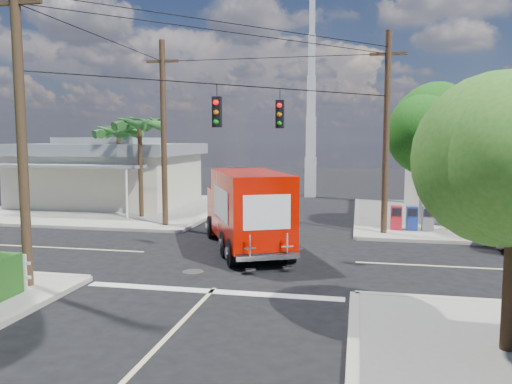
# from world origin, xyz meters

# --- Properties ---
(ground) EXTENTS (120.00, 120.00, 0.00)m
(ground) POSITION_xyz_m (0.00, 0.00, 0.00)
(ground) COLOR black
(ground) RESTS_ON ground
(sidewalk_ne) EXTENTS (14.12, 14.12, 0.14)m
(sidewalk_ne) POSITION_xyz_m (10.88, 10.88, 0.07)
(sidewalk_ne) COLOR gray
(sidewalk_ne) RESTS_ON ground
(sidewalk_nw) EXTENTS (14.12, 14.12, 0.14)m
(sidewalk_nw) POSITION_xyz_m (-10.88, 10.88, 0.07)
(sidewalk_nw) COLOR gray
(sidewalk_nw) RESTS_ON ground
(road_markings) EXTENTS (32.00, 32.00, 0.01)m
(road_markings) POSITION_xyz_m (0.00, -1.47, 0.01)
(road_markings) COLOR beige
(road_markings) RESTS_ON ground
(building_nw) EXTENTS (10.80, 10.20, 4.30)m
(building_nw) POSITION_xyz_m (-12.00, 12.46, 2.22)
(building_nw) COLOR beige
(building_nw) RESTS_ON sidewalk_nw
(radio_tower) EXTENTS (0.80, 0.80, 17.00)m
(radio_tower) POSITION_xyz_m (0.50, 20.00, 5.64)
(radio_tower) COLOR silver
(radio_tower) RESTS_ON ground
(tree_ne_front) EXTENTS (4.21, 4.14, 6.66)m
(tree_ne_front) POSITION_xyz_m (7.21, 6.76, 4.77)
(tree_ne_front) COLOR #422D1C
(tree_ne_front) RESTS_ON sidewalk_ne
(tree_ne_back) EXTENTS (3.77, 3.66, 5.82)m
(tree_ne_back) POSITION_xyz_m (9.81, 8.96, 4.19)
(tree_ne_back) COLOR #422D1C
(tree_ne_back) RESTS_ON sidewalk_ne
(palm_nw_front) EXTENTS (3.01, 3.08, 5.59)m
(palm_nw_front) POSITION_xyz_m (-7.50, 7.50, 5.04)
(palm_nw_front) COLOR #422D1C
(palm_nw_front) RESTS_ON sidewalk_nw
(palm_nw_back) EXTENTS (3.01, 3.08, 5.19)m
(palm_nw_back) POSITION_xyz_m (-9.50, 9.00, 4.67)
(palm_nw_back) COLOR #422D1C
(palm_nw_back) RESTS_ON sidewalk_nw
(utility_poles) EXTENTS (12.00, 10.68, 9.00)m
(utility_poles) POSITION_xyz_m (-1.58, 1.60, 4.67)
(utility_poles) COLOR #473321
(utility_poles) RESTS_ON ground
(vending_boxes) EXTENTS (1.90, 0.50, 1.10)m
(vending_boxes) POSITION_xyz_m (6.50, 6.20, 0.69)
(vending_boxes) COLOR red
(vending_boxes) RESTS_ON sidewalk_ne
(delivery_truck) EXTENTS (4.87, 7.38, 3.10)m
(delivery_truck) POSITION_xyz_m (-0.20, 1.16, 1.57)
(delivery_truck) COLOR black
(delivery_truck) RESTS_ON ground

